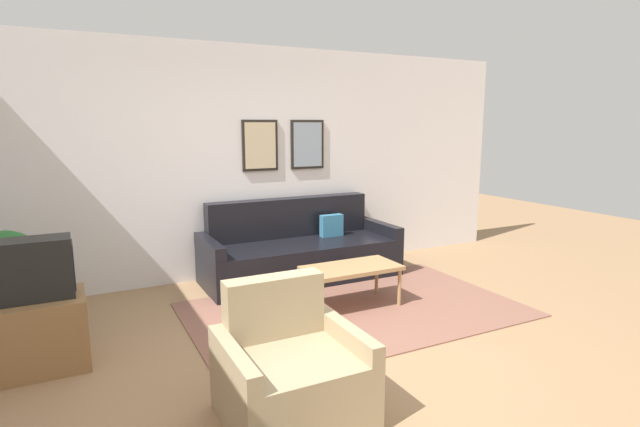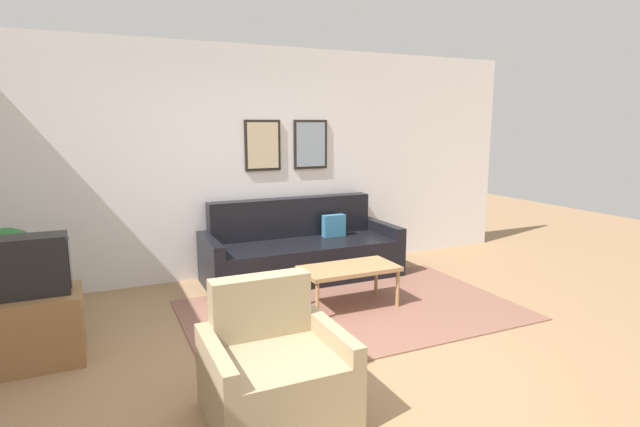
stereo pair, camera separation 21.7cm
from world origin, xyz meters
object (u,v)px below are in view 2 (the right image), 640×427
Objects in this scene: couch at (301,252)px; armchair at (275,373)px; tv at (24,266)px; coffee_table at (349,270)px.

couch is 2.86m from armchair.
armchair is at bearing -44.41° from tv.
coffee_table is at bearing 31.96° from armchair.
armchair is at bearing -131.69° from coffee_table.
coffee_table is 1.56× the size of tv.
tv is at bearing -179.39° from coffee_table.
couch is 3.73× the size of tv.
couch is at bearing 47.87° from armchair.
tv reaches higher than coffee_table.
couch reaches higher than armchair.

